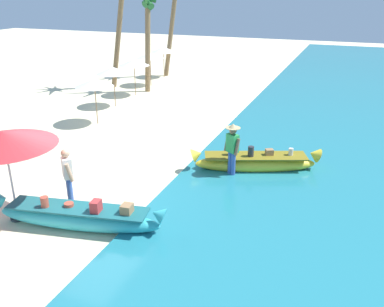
% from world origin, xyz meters
% --- Properties ---
extents(ground_plane, '(80.00, 80.00, 0.00)m').
position_xyz_m(ground_plane, '(0.00, 0.00, 0.00)').
color(ground_plane, beige).
extents(boat_cyan_foreground, '(4.34, 1.41, 0.85)m').
position_xyz_m(boat_cyan_foreground, '(0.81, -1.27, 0.32)').
color(boat_cyan_foreground, '#33B2BC').
rests_on(boat_cyan_foreground, ground).
extents(boat_yellow_midground, '(3.94, 2.06, 0.87)m').
position_xyz_m(boat_yellow_midground, '(3.95, 3.54, 0.31)').
color(boat_yellow_midground, yellow).
rests_on(boat_yellow_midground, ground).
extents(person_vendor_hatted, '(0.57, 0.46, 1.70)m').
position_xyz_m(person_vendor_hatted, '(3.37, 2.89, 0.98)').
color(person_vendor_hatted, '#3D5BA8').
rests_on(person_vendor_hatted, ground).
extents(person_tourist_customer, '(0.53, 0.52, 1.68)m').
position_xyz_m(person_tourist_customer, '(0.05, -0.55, 0.95)').
color(person_tourist_customer, '#3D5BA8').
rests_on(person_tourist_customer, ground).
extents(patio_umbrella_large, '(2.43, 2.43, 2.31)m').
position_xyz_m(patio_umbrella_large, '(-0.89, -1.47, 2.13)').
color(patio_umbrella_large, '#B7B7BC').
rests_on(patio_umbrella_large, ground).
extents(parasol_row_0, '(1.60, 1.60, 1.91)m').
position_xyz_m(parasol_row_0, '(-3.46, 5.95, 1.75)').
color(parasol_row_0, '#8E6B47').
rests_on(parasol_row_0, ground).
extents(parasol_row_1, '(1.60, 1.60, 1.91)m').
position_xyz_m(parasol_row_1, '(-4.19, 8.61, 1.75)').
color(parasol_row_1, '#8E6B47').
rests_on(parasol_row_1, ground).
extents(parasol_row_2, '(1.60, 1.60, 1.91)m').
position_xyz_m(parasol_row_2, '(-4.36, 10.95, 1.75)').
color(parasol_row_2, '#8E6B47').
rests_on(parasol_row_2, ground).
extents(parasol_row_3, '(1.60, 1.60, 1.91)m').
position_xyz_m(parasol_row_3, '(-4.67, 13.41, 1.75)').
color(parasol_row_3, '#8E6B47').
rests_on(parasol_row_3, ground).
extents(parasol_row_4, '(1.60, 1.60, 1.91)m').
position_xyz_m(parasol_row_4, '(-4.99, 15.95, 1.75)').
color(parasol_row_4, '#8E6B47').
rests_on(parasol_row_4, ground).
extents(palm_tree_tall_inland, '(2.58, 2.57, 5.51)m').
position_xyz_m(palm_tree_tall_inland, '(-4.03, 12.00, 4.33)').
color(palm_tree_tall_inland, brown).
rests_on(palm_tree_tall_inland, ground).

